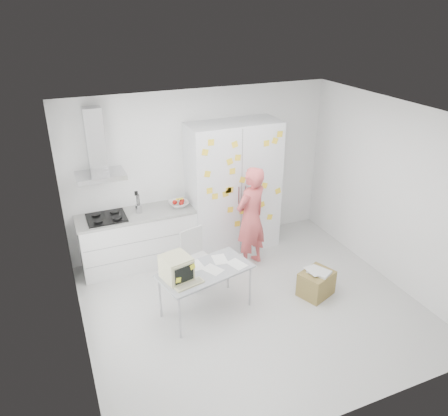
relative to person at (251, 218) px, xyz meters
name	(u,v)px	position (x,y,z in m)	size (l,w,h in m)	color
floor	(251,306)	(-0.45, -1.00, -0.85)	(4.50, 4.00, 0.02)	silver
walls	(232,200)	(-0.45, -0.28, 0.51)	(4.52, 4.01, 2.70)	white
ceiling	(258,117)	(-0.45, -1.00, 1.86)	(4.50, 4.00, 0.02)	white
counter_run	(138,238)	(-1.65, 0.70, -0.37)	(1.84, 0.63, 1.28)	white
range_hood	(97,150)	(-2.10, 0.84, 1.12)	(0.70, 0.48, 1.01)	silver
tall_cabinet	(233,187)	(0.00, 0.68, 0.26)	(1.50, 0.68, 2.20)	silver
person	(251,218)	(0.00, 0.00, 0.00)	(0.61, 0.40, 1.68)	#D25153
desk	(188,270)	(-1.34, -0.88, -0.09)	(1.35, 0.89, 0.99)	#9B9EA5
chair	(196,254)	(-0.98, -0.15, -0.34)	(0.49, 0.49, 0.88)	silver
cardboard_box	(316,283)	(0.53, -1.12, -0.65)	(0.57, 0.52, 0.41)	olive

